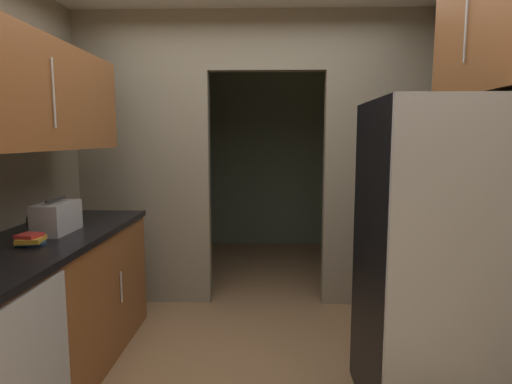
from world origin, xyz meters
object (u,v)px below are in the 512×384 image
Objects in this scene: refrigerator at (446,262)px; dishwasher at (37,384)px; book_stack at (30,240)px; boombox at (56,218)px.

dishwasher is (-1.98, -0.50, -0.42)m from refrigerator.
dishwasher is at bearing -165.67° from refrigerator.
book_stack is (-0.30, 0.54, 0.52)m from dishwasher.
boombox is 2.06× the size of book_stack.
refrigerator reaches higher than book_stack.
refrigerator is at bearing -8.76° from boombox.
book_stack is at bearing -87.95° from boombox.
book_stack is at bearing 179.19° from refrigerator.
dishwasher is at bearing -70.13° from boombox.
refrigerator is at bearing -0.81° from book_stack.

